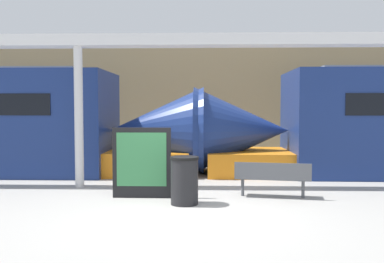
# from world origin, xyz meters

# --- Properties ---
(ground_plane) EXTENTS (60.00, 60.00, 0.00)m
(ground_plane) POSITION_xyz_m (0.00, 0.00, 0.00)
(ground_plane) COLOR #9E9B96
(station_wall) EXTENTS (56.00, 0.20, 5.00)m
(station_wall) POSITION_xyz_m (0.00, 9.71, 2.50)
(station_wall) COLOR tan
(station_wall) RESTS_ON ground_plane
(bench_near) EXTENTS (1.71, 0.71, 0.79)m
(bench_near) POSITION_xyz_m (1.92, 1.46, 0.48)
(bench_near) COLOR #4C4F54
(bench_near) RESTS_ON ground_plane
(trash_bin) EXTENTS (0.59, 0.59, 0.99)m
(trash_bin) POSITION_xyz_m (0.00, 0.74, 0.50)
(trash_bin) COLOR black
(trash_bin) RESTS_ON ground_plane
(poster_board) EXTENTS (1.29, 0.07, 1.56)m
(poster_board) POSITION_xyz_m (-0.98, 1.35, 0.79)
(poster_board) COLOR black
(poster_board) RESTS_ON ground_plane
(support_column_near) EXTENTS (0.22, 0.22, 3.51)m
(support_column_near) POSITION_xyz_m (-2.75, 2.62, 1.76)
(support_column_near) COLOR silver
(support_column_near) RESTS_ON ground_plane
(canopy_beam) EXTENTS (28.00, 0.60, 0.28)m
(canopy_beam) POSITION_xyz_m (-2.75, 2.62, 3.65)
(canopy_beam) COLOR silver
(canopy_beam) RESTS_ON support_column_near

